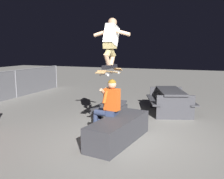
% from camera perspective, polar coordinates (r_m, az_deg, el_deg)
% --- Properties ---
extents(ground_plane, '(40.00, 40.00, 0.00)m').
position_cam_1_polar(ground_plane, '(5.69, 3.25, -11.53)').
color(ground_plane, gray).
extents(ledge_box_main, '(2.01, 0.92, 0.52)m').
position_cam_1_polar(ledge_box_main, '(5.49, 1.59, -9.40)').
color(ledge_box_main, '#38383D').
rests_on(ledge_box_main, ground).
extents(person_sitting_on_ledge, '(0.60, 0.78, 1.36)m').
position_cam_1_polar(person_sitting_on_ledge, '(5.68, -0.96, -3.50)').
color(person_sitting_on_ledge, '#2D3856').
rests_on(person_sitting_on_ledge, ground).
extents(skateboard, '(1.03, 0.27, 0.14)m').
position_cam_1_polar(skateboard, '(5.54, -0.51, 4.15)').
color(skateboard, '#AD8451').
extents(skater_airborne, '(0.63, 0.89, 1.12)m').
position_cam_1_polar(skater_airborne, '(5.57, -0.27, 11.26)').
color(skater_airborne, black).
extents(kicker_ramp, '(1.14, 0.94, 0.43)m').
position_cam_1_polar(kicker_ramp, '(8.01, -0.64, -4.78)').
color(kicker_ramp, '#38383D').
rests_on(kicker_ramp, ground).
extents(picnic_table_back, '(2.04, 1.82, 0.75)m').
position_cam_1_polar(picnic_table_back, '(8.04, 13.41, -1.84)').
color(picnic_table_back, '#38383D').
rests_on(picnic_table_back, ground).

